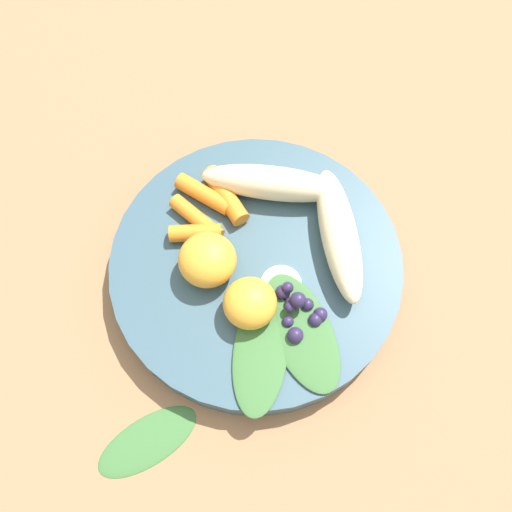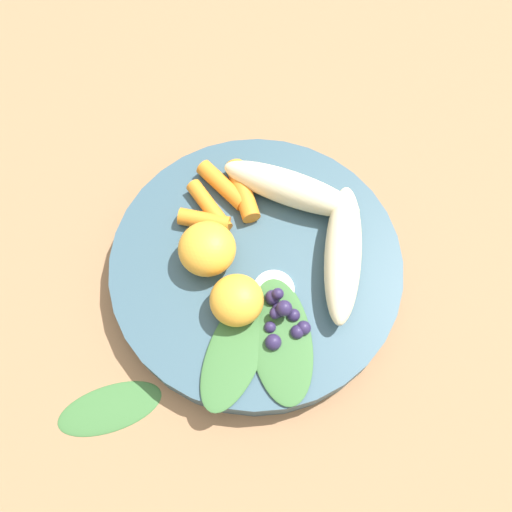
{
  "view_description": "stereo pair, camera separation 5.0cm",
  "coord_description": "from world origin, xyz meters",
  "px_view_note": "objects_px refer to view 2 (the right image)",
  "views": [
    {
      "loc": [
        -0.09,
        -0.19,
        0.5
      ],
      "look_at": [
        0.0,
        0.0,
        0.04
      ],
      "focal_mm": 38.09,
      "sensor_mm": 36.0,
      "label": 1
    },
    {
      "loc": [
        -0.04,
        -0.2,
        0.5
      ],
      "look_at": [
        0.0,
        0.0,
        0.04
      ],
      "focal_mm": 38.09,
      "sensor_mm": 36.0,
      "label": 2
    }
  ],
  "objects_px": {
    "kale_leaf_stray": "(109,408)",
    "banana_peeled_left": "(291,189)",
    "bowl": "(256,266)",
    "banana_peeled_right": "(343,253)",
    "orange_segment_near": "(237,300)"
  },
  "relations": [
    {
      "from": "banana_peeled_left",
      "to": "banana_peeled_right",
      "type": "bearing_deg",
      "value": 145.97
    },
    {
      "from": "banana_peeled_left",
      "to": "orange_segment_near",
      "type": "xyz_separation_m",
      "value": [
        -0.07,
        -0.1,
        0.0
      ]
    },
    {
      "from": "bowl",
      "to": "banana_peeled_left",
      "type": "relative_size",
      "value": 2.0
    },
    {
      "from": "kale_leaf_stray",
      "to": "orange_segment_near",
      "type": "bearing_deg",
      "value": -160.41
    },
    {
      "from": "bowl",
      "to": "orange_segment_near",
      "type": "height_order",
      "value": "orange_segment_near"
    },
    {
      "from": "banana_peeled_right",
      "to": "kale_leaf_stray",
      "type": "distance_m",
      "value": 0.25
    },
    {
      "from": "bowl",
      "to": "banana_peeled_right",
      "type": "relative_size",
      "value": 2.0
    },
    {
      "from": "banana_peeled_left",
      "to": "kale_leaf_stray",
      "type": "bearing_deg",
      "value": 72.51
    },
    {
      "from": "bowl",
      "to": "banana_peeled_left",
      "type": "bearing_deg",
      "value": 53.28
    },
    {
      "from": "banana_peeled_left",
      "to": "banana_peeled_right",
      "type": "distance_m",
      "value": 0.08
    },
    {
      "from": "banana_peeled_left",
      "to": "orange_segment_near",
      "type": "relative_size",
      "value": 2.9
    },
    {
      "from": "bowl",
      "to": "banana_peeled_right",
      "type": "xyz_separation_m",
      "value": [
        0.08,
        -0.01,
        0.03
      ]
    },
    {
      "from": "bowl",
      "to": "kale_leaf_stray",
      "type": "height_order",
      "value": "bowl"
    },
    {
      "from": "banana_peeled_right",
      "to": "orange_segment_near",
      "type": "bearing_deg",
      "value": 121.97
    },
    {
      "from": "kale_leaf_stray",
      "to": "banana_peeled_left",
      "type": "bearing_deg",
      "value": -146.89
    }
  ]
}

